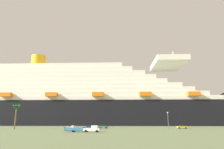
{
  "coord_description": "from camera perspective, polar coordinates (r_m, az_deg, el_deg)",
  "views": [
    {
      "loc": [
        11.61,
        -79.92,
        4.12
      ],
      "look_at": [
        3.93,
        25.15,
        28.87
      ],
      "focal_mm": 30.85,
      "sensor_mm": 36.0,
      "label": 1
    }
  ],
  "objects": [
    {
      "name": "ground_plane",
      "position": [
        110.61,
        -1.92,
        -15.35
      ],
      "size": [
        600.0,
        600.0,
        0.0
      ],
      "primitive_type": "plane",
      "color": "#66754C"
    },
    {
      "name": "cruise_ship",
      "position": [
        151.21,
        -10.46,
        -7.67
      ],
      "size": [
        272.71,
        40.45,
        61.4
      ],
      "color": "black",
      "rests_on": "ground_plane"
    },
    {
      "name": "pickup_truck",
      "position": [
        67.52,
        -5.78,
        -15.77
      ],
      "size": [
        5.76,
        2.68,
        2.2
      ],
      "color": "white",
      "rests_on": "ground_plane"
    },
    {
      "name": "small_boat_on_trailer",
      "position": [
        69.19,
        -10.47,
        -15.63
      ],
      "size": [
        8.97,
        2.45,
        2.15
      ],
      "color": "#595960",
      "rests_on": "ground_plane"
    },
    {
      "name": "palm_tree",
      "position": [
        97.49,
        -26.46,
        -9.19
      ],
      "size": [
        3.74,
        3.5,
        10.93
      ],
      "color": "brown",
      "rests_on": "ground_plane"
    },
    {
      "name": "street_lamp",
      "position": [
        86.6,
        16.25,
        -12.24
      ],
      "size": [
        0.56,
        0.56,
        7.32
      ],
      "color": "slate",
      "rests_on": "ground_plane"
    },
    {
      "name": "parked_car_silver_sedan",
      "position": [
        95.62,
        -11.81,
        -14.92
      ],
      "size": [
        4.46,
        2.3,
        1.58
      ],
      "color": "silver",
      "rests_on": "ground_plane"
    },
    {
      "name": "parked_car_green_wagon",
      "position": [
        96.61,
        -2.62,
        -15.16
      ],
      "size": [
        4.5,
        2.58,
        1.58
      ],
      "color": "#2D723F",
      "rests_on": "ground_plane"
    },
    {
      "name": "parked_car_yellow_taxi",
      "position": [
        100.0,
        20.02,
        -14.34
      ],
      "size": [
        4.61,
        2.51,
        1.58
      ],
      "color": "yellow",
      "rests_on": "ground_plane"
    },
    {
      "name": "parked_car_blue_suv",
      "position": [
        87.85,
        -6.77,
        -15.28
      ],
      "size": [
        4.8,
        2.44,
        1.58
      ],
      "color": "#264C99",
      "rests_on": "ground_plane"
    }
  ]
}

